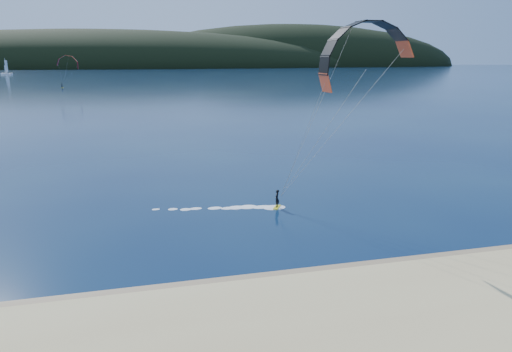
% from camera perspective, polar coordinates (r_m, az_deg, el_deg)
% --- Properties ---
extents(ground, '(1800.00, 1800.00, 0.00)m').
position_cam_1_polar(ground, '(22.91, -0.60, -18.89)').
color(ground, '#08183C').
rests_on(ground, ground).
extents(wet_sand, '(220.00, 2.50, 0.10)m').
position_cam_1_polar(wet_sand, '(26.68, -2.89, -13.62)').
color(wet_sand, '#957956').
rests_on(wet_sand, ground).
extents(headland, '(1200.00, 310.00, 140.00)m').
position_cam_1_polar(headland, '(764.05, -13.87, 13.04)').
color(headland, black).
rests_on(headland, ground).
extents(kitesurfer_near, '(20.71, 6.32, 14.98)m').
position_cam_1_polar(kitesurfer_near, '(36.97, 12.84, 12.13)').
color(kitesurfer_near, yellow).
rests_on(kitesurfer_near, ground).
extents(kitesurfer_far, '(9.23, 7.50, 12.55)m').
position_cam_1_polar(kitesurfer_far, '(219.59, -22.40, 12.57)').
color(kitesurfer_far, yellow).
rests_on(kitesurfer_far, ground).
extents(sailboat, '(9.55, 6.49, 13.37)m').
position_cam_1_polar(sailboat, '(433.61, -28.63, 11.15)').
color(sailboat, white).
rests_on(sailboat, ground).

